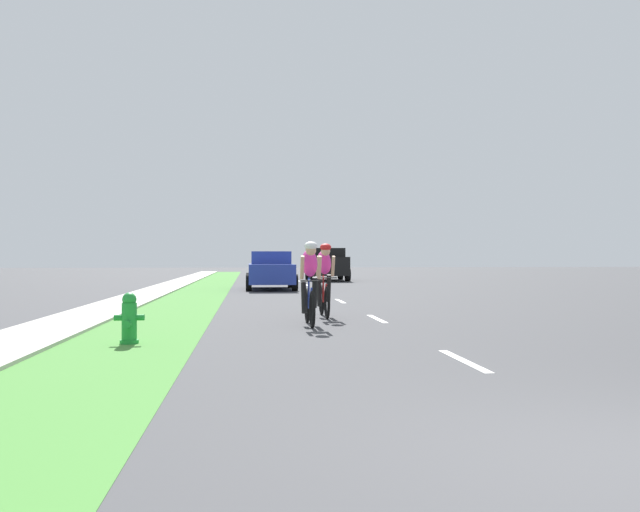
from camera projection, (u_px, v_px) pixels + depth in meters
The scene contains 9 objects.
ground_plane at pixel (323, 293), 23.69m from camera, with size 120.00×120.00×0.00m, color #424244.
grass_verge at pixel (199, 294), 23.22m from camera, with size 2.02×70.00×0.01m, color #478438.
sidewalk_concrete at pixel (149, 294), 23.03m from camera, with size 1.42×70.00×0.10m, color #B2ADA3.
lane_markings_center at pixel (313, 288), 27.66m from camera, with size 0.12×52.20×0.01m.
fire_hydrant_green at pixel (129, 319), 9.78m from camera, with size 0.44×0.38×0.76m.
cyclist_lead at pixel (310, 283), 12.38m from camera, with size 0.42×1.72×1.58m.
cyclist_trailing at pixel (324, 279), 14.15m from camera, with size 0.42×1.72×1.58m.
sedan_blue at pixel (271, 270), 26.50m from camera, with size 1.98×4.30×1.52m.
suv_black at pixel (327, 263), 36.55m from camera, with size 2.15×4.70×1.79m.
Camera 1 is at (-2.65, -3.54, 1.29)m, focal length 36.99 mm.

